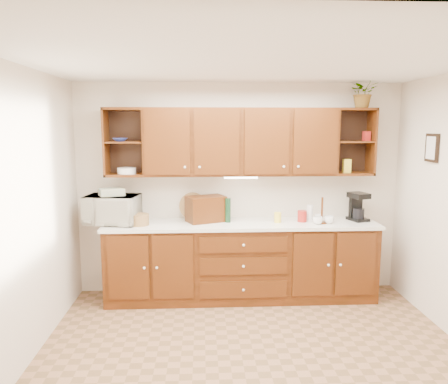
{
  "coord_description": "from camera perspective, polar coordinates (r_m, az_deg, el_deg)",
  "views": [
    {
      "loc": [
        -0.46,
        -3.63,
        2.09
      ],
      "look_at": [
        -0.22,
        1.15,
        1.35
      ],
      "focal_mm": 35.0,
      "sensor_mm": 36.0,
      "label": 1
    }
  ],
  "objects": [
    {
      "name": "pantry_box_red",
      "position": [
        5.55,
        18.13,
        6.94
      ],
      "size": [
        0.08,
        0.08,
        0.11
      ],
      "primitive_type": "cube",
      "rotation": [
        0.0,
        0.0,
        0.14
      ],
      "color": "maroon",
      "rests_on": "upper_cabinets"
    },
    {
      "name": "framed_picture",
      "position": [
        5.15,
        25.53,
        5.23
      ],
      "size": [
        0.03,
        0.24,
        0.3
      ],
      "primitive_type": "cube",
      "color": "black",
      "rests_on": "right_wall"
    },
    {
      "name": "back_wall",
      "position": [
        5.46,
        2.0,
        0.41
      ],
      "size": [
        4.0,
        0.0,
        4.0
      ],
      "primitive_type": "plane",
      "rotation": [
        1.57,
        0.0,
        0.0
      ],
      "color": "beige",
      "rests_on": "floor"
    },
    {
      "name": "mug_tree",
      "position": [
        5.3,
        12.64,
        -3.47
      ],
      "size": [
        0.29,
        0.28,
        0.31
      ],
      "rotation": [
        0.0,
        0.0,
        -0.33
      ],
      "color": "#341905",
      "rests_on": "countertop"
    },
    {
      "name": "microwave",
      "position": [
        5.3,
        -14.38,
        -2.23
      ],
      "size": [
        0.66,
        0.49,
        0.33
      ],
      "primitive_type": "imported",
      "rotation": [
        0.0,
        0.0,
        -0.15
      ],
      "color": "beige",
      "rests_on": "countertop"
    },
    {
      "name": "bowl_stack",
      "position": [
        5.3,
        -13.42,
        6.66
      ],
      "size": [
        0.2,
        0.2,
        0.04
      ],
      "primitive_type": "imported",
      "rotation": [
        0.0,
        0.0,
        -0.32
      ],
      "color": "#293898",
      "rests_on": "upper_cabinets"
    },
    {
      "name": "countertop",
      "position": [
        5.22,
        2.26,
        -4.21
      ],
      "size": [
        3.24,
        0.64,
        0.04
      ],
      "primitive_type": "cube",
      "color": "silver",
      "rests_on": "base_cabinets"
    },
    {
      "name": "canister_yellow",
      "position": [
        5.24,
        7.03,
        -3.31
      ],
      "size": [
        0.09,
        0.09,
        0.12
      ],
      "primitive_type": "cylinder",
      "rotation": [
        0.0,
        0.0,
        -0.03
      ],
      "color": "yellow",
      "rests_on": "countertop"
    },
    {
      "name": "potted_plant",
      "position": [
        5.53,
        17.75,
        12.29
      ],
      "size": [
        0.34,
        0.3,
        0.36
      ],
      "primitive_type": "imported",
      "rotation": [
        0.0,
        0.0,
        0.04
      ],
      "color": "#999999",
      "rests_on": "upper_cabinets"
    },
    {
      "name": "upper_cabinets",
      "position": [
        5.24,
        2.29,
        6.58
      ],
      "size": [
        3.2,
        0.33,
        0.8
      ],
      "color": "#341905",
      "rests_on": "back_wall"
    },
    {
      "name": "woven_tray",
      "position": [
        5.41,
        -4.08,
        -3.44
      ],
      "size": [
        0.34,
        0.1,
        0.33
      ],
      "primitive_type": "cylinder",
      "rotation": [
        1.36,
        0.0,
        -0.03
      ],
      "color": "brown",
      "rests_on": "countertop"
    },
    {
      "name": "towel_stack",
      "position": [
        5.26,
        -14.46,
        0.01
      ],
      "size": [
        0.33,
        0.29,
        0.08
      ],
      "primitive_type": "cube",
      "rotation": [
        0.0,
        0.0,
        0.39
      ],
      "color": "#DFC569",
      "rests_on": "microwave"
    },
    {
      "name": "floor",
      "position": [
        4.21,
        4.05,
        -21.03
      ],
      "size": [
        4.0,
        4.0,
        0.0
      ],
      "primitive_type": "plane",
      "color": "#8E6141",
      "rests_on": "ground"
    },
    {
      "name": "canister_white",
      "position": [
        5.41,
        11.15,
        -2.68
      ],
      "size": [
        0.09,
        0.09,
        0.19
      ],
      "primitive_type": "cylinder",
      "rotation": [
        0.0,
        0.0,
        0.23
      ],
      "color": "white",
      "rests_on": "countertop"
    },
    {
      "name": "wicker_basket",
      "position": [
        5.16,
        -11.01,
        -3.56
      ],
      "size": [
        0.3,
        0.3,
        0.13
      ],
      "primitive_type": "cylinder",
      "rotation": [
        0.0,
        0.0,
        0.41
      ],
      "color": "brown",
      "rests_on": "countertop"
    },
    {
      "name": "ceiling",
      "position": [
        3.69,
        4.5,
        16.66
      ],
      "size": [
        4.0,
        4.0,
        0.0
      ],
      "primitive_type": "plane",
      "rotation": [
        3.14,
        0.0,
        0.0
      ],
      "color": "white",
      "rests_on": "back_wall"
    },
    {
      "name": "wine_bottle",
      "position": [
        5.2,
        0.52,
        -2.39
      ],
      "size": [
        0.09,
        0.09,
        0.29
      ],
      "primitive_type": "cylinder",
      "rotation": [
        0.0,
        0.0,
        -0.38
      ],
      "color": "black",
      "rests_on": "countertop"
    },
    {
      "name": "pantry_box_yellow",
      "position": [
        5.51,
        15.74,
        3.31
      ],
      "size": [
        0.09,
        0.07,
        0.16
      ],
      "primitive_type": "cube",
      "rotation": [
        0.0,
        0.0,
        -0.0
      ],
      "color": "yellow",
      "rests_on": "upper_cabinets"
    },
    {
      "name": "undercabinet_light",
      "position": [
        5.22,
        2.21,
        1.92
      ],
      "size": [
        0.4,
        0.05,
        0.02
      ],
      "primitive_type": "cube",
      "color": "white",
      "rests_on": "upper_cabinets"
    },
    {
      "name": "left_wall",
      "position": [
        4.02,
        -25.38,
        -3.44
      ],
      "size": [
        0.0,
        3.5,
        3.5
      ],
      "primitive_type": "plane",
      "rotation": [
        1.57,
        0.0,
        1.57
      ],
      "color": "beige",
      "rests_on": "floor"
    },
    {
      "name": "canister_red",
      "position": [
        5.33,
        10.17,
        -3.13
      ],
      "size": [
        0.13,
        0.13,
        0.13
      ],
      "primitive_type": "cylinder",
      "rotation": [
        0.0,
        0.0,
        0.19
      ],
      "color": "maroon",
      "rests_on": "countertop"
    },
    {
      "name": "plate_stack",
      "position": [
        5.29,
        -12.59,
        2.73
      ],
      "size": [
        0.24,
        0.24,
        0.07
      ],
      "primitive_type": "cylinder",
      "rotation": [
        0.0,
        0.0,
        -0.12
      ],
      "color": "white",
      "rests_on": "upper_cabinets"
    },
    {
      "name": "base_cabinets",
      "position": [
        5.36,
        2.22,
        -9.09
      ],
      "size": [
        3.2,
        0.6,
        0.9
      ],
      "primitive_type": "cube",
      "color": "#341905",
      "rests_on": "floor"
    },
    {
      "name": "bread_box",
      "position": [
        5.24,
        -2.39,
        -2.22
      ],
      "size": [
        0.51,
        0.42,
        0.31
      ],
      "primitive_type": "cube",
      "rotation": [
        0.0,
        0.0,
        0.39
      ],
      "color": "#341905",
      "rests_on": "countertop"
    },
    {
      "name": "coffee_maker",
      "position": [
        5.55,
        17.06,
        -1.88
      ],
      "size": [
        0.25,
        0.28,
        0.34
      ],
      "rotation": [
        0.0,
        0.0,
        0.31
      ],
      "color": "black",
      "rests_on": "countertop"
    }
  ]
}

